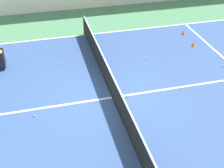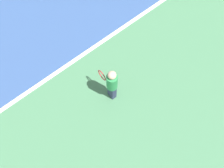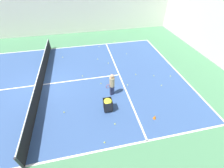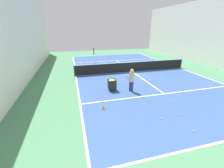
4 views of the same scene
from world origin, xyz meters
name	(u,v)px [view 2 (image 2 of 4)]	position (x,y,z in m)	size (l,w,h in m)	color
line_baseline_near	(3,109)	(0.00, -10.46, 0.01)	(11.48, 0.10, 0.00)	white
player_near_baseline	(112,83)	(2.24, -11.78, 0.71)	(0.25, 0.57, 1.25)	#2D3351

